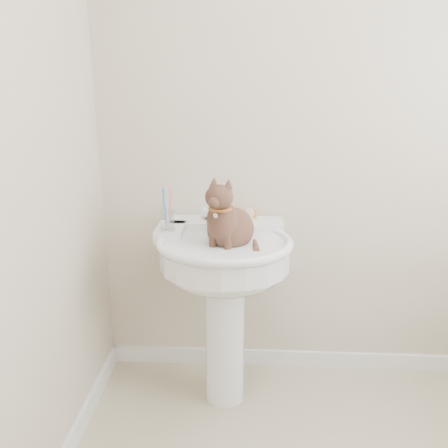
# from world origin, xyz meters

# --- Properties ---
(wall_back) EXTENTS (2.20, 0.00, 2.50)m
(wall_back) POSITION_xyz_m (0.00, 1.10, 1.25)
(wall_back) COLOR beige
(wall_back) RESTS_ON ground
(baseboard_back) EXTENTS (2.20, 0.02, 0.09)m
(baseboard_back) POSITION_xyz_m (0.00, 1.09, 0.04)
(baseboard_back) COLOR white
(baseboard_back) RESTS_ON floor
(pedestal_sink) EXTENTS (0.62, 0.60, 0.85)m
(pedestal_sink) POSITION_xyz_m (-0.48, 0.81, 0.67)
(pedestal_sink) COLOR white
(pedestal_sink) RESTS_ON floor
(faucet) EXTENTS (0.28, 0.12, 0.14)m
(faucet) POSITION_xyz_m (-0.48, 0.96, 0.89)
(faucet) COLOR silver
(faucet) RESTS_ON pedestal_sink
(soap_bar) EXTENTS (0.09, 0.06, 0.03)m
(soap_bar) POSITION_xyz_m (-0.38, 1.05, 0.86)
(soap_bar) COLOR orange
(soap_bar) RESTS_ON pedestal_sink
(toothbrush_cup) EXTENTS (0.07, 0.07, 0.19)m
(toothbrush_cup) POSITION_xyz_m (-0.73, 0.83, 0.90)
(toothbrush_cup) COLOR silver
(toothbrush_cup) RESTS_ON pedestal_sink
(cat) EXTENTS (0.23, 0.28, 0.42)m
(cat) POSITION_xyz_m (-0.46, 0.79, 0.89)
(cat) COLOR brown
(cat) RESTS_ON pedestal_sink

